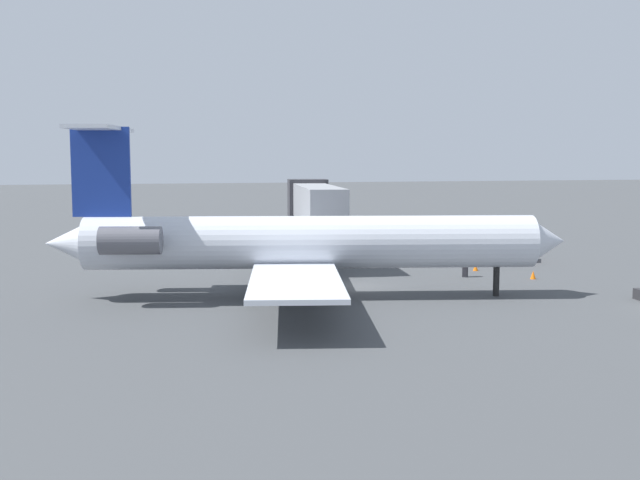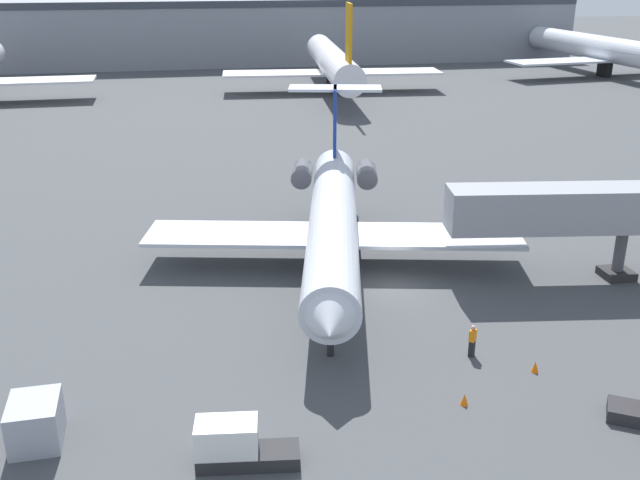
% 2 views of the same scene
% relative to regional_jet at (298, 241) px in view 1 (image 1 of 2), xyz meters
% --- Properties ---
extents(ground_plane, '(400.00, 400.00, 0.10)m').
position_rel_regional_jet_xyz_m(ground_plane, '(2.82, -3.95, -3.26)').
color(ground_plane, '#424447').
extents(regional_jet, '(24.16, 29.26, 9.61)m').
position_rel_regional_jet_xyz_m(regional_jet, '(0.00, 0.00, 0.00)').
color(regional_jet, silver).
rests_on(regional_jet, ground_plane).
extents(jet_bridge, '(15.40, 4.96, 6.16)m').
position_rel_regional_jet_xyz_m(jet_bridge, '(14.71, -4.80, 1.25)').
color(jet_bridge, gray).
rests_on(jet_bridge, ground_plane).
extents(ground_crew_marshaller, '(0.46, 0.47, 1.69)m').
position_rel_regional_jet_xyz_m(ground_crew_marshaller, '(4.45, -12.50, -2.36)').
color(ground_crew_marshaller, black).
rests_on(ground_crew_marshaller, ground_plane).
extents(baggage_tug_lead, '(4.14, 3.28, 1.90)m').
position_rel_regional_jet_xyz_m(baggage_tug_lead, '(10.41, -19.57, -2.38)').
color(baggage_tug_lead, '#262628').
rests_on(baggage_tug_lead, ground_plane).
extents(traffic_cone_near, '(0.36, 0.36, 0.55)m').
position_rel_regional_jet_xyz_m(traffic_cone_near, '(6.86, -14.47, -2.94)').
color(traffic_cone_near, orange).
rests_on(traffic_cone_near, ground_plane).
extents(traffic_cone_mid, '(0.36, 0.36, 0.55)m').
position_rel_regional_jet_xyz_m(traffic_cone_mid, '(2.55, -16.46, -2.94)').
color(traffic_cone_mid, orange).
rests_on(traffic_cone_mid, ground_plane).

